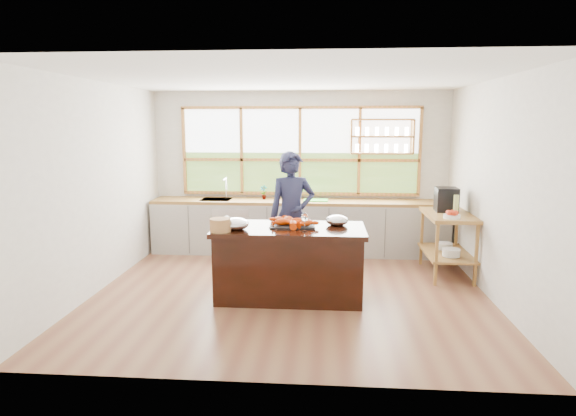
# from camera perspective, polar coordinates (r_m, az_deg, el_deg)

# --- Properties ---
(ground_plane) EXTENTS (5.00, 5.00, 0.00)m
(ground_plane) POSITION_cam_1_polar(r_m,az_deg,el_deg) (6.35, 0.31, -9.88)
(ground_plane) COLOR brown
(room_shell) EXTENTS (5.02, 4.52, 2.71)m
(room_shell) POSITION_cam_1_polar(r_m,az_deg,el_deg) (6.50, 0.86, 6.39)
(room_shell) COLOR silver
(room_shell) RESTS_ON ground_plane
(back_counter) EXTENTS (4.90, 0.63, 0.90)m
(back_counter) POSITION_cam_1_polar(r_m,az_deg,el_deg) (8.10, 1.15, -2.19)
(back_counter) COLOR #ADA9A3
(back_counter) RESTS_ON ground_plane
(right_shelf_unit) EXTENTS (0.62, 1.10, 0.90)m
(right_shelf_unit) POSITION_cam_1_polar(r_m,az_deg,el_deg) (7.24, 18.41, -2.93)
(right_shelf_unit) COLOR #A06B31
(right_shelf_unit) RESTS_ON ground_plane
(island) EXTENTS (1.85, 0.90, 0.90)m
(island) POSITION_cam_1_polar(r_m,az_deg,el_deg) (6.02, 0.17, -6.46)
(island) COLOR black
(island) RESTS_ON ground_plane
(cook) EXTENTS (0.74, 0.58, 1.78)m
(cook) POSITION_cam_1_polar(r_m,az_deg,el_deg) (6.76, 0.48, -0.85)
(cook) COLOR #1D1F3C
(cook) RESTS_ON ground_plane
(potted_plant) EXTENTS (0.15, 0.12, 0.24)m
(potted_plant) POSITION_cam_1_polar(r_m,az_deg,el_deg) (8.11, -2.90, 1.89)
(potted_plant) COLOR slate
(potted_plant) RESTS_ON back_counter
(cutting_board) EXTENTS (0.41, 0.31, 0.01)m
(cutting_board) POSITION_cam_1_polar(r_m,az_deg,el_deg) (8.00, 3.31, 0.95)
(cutting_board) COLOR green
(cutting_board) RESTS_ON back_counter
(espresso_machine) EXTENTS (0.32, 0.34, 0.35)m
(espresso_machine) POSITION_cam_1_polar(r_m,az_deg,el_deg) (7.34, 18.26, 0.96)
(espresso_machine) COLOR black
(espresso_machine) RESTS_ON right_shelf_unit
(wine_bottle) EXTENTS (0.08, 0.08, 0.29)m
(wine_bottle) POSITION_cam_1_polar(r_m,az_deg,el_deg) (7.03, 19.29, 0.30)
(wine_bottle) COLOR #ACBA62
(wine_bottle) RESTS_ON right_shelf_unit
(fruit_bowl) EXTENTS (0.23, 0.23, 0.11)m
(fruit_bowl) POSITION_cam_1_polar(r_m,az_deg,el_deg) (6.83, 18.86, -0.80)
(fruit_bowl) COLOR silver
(fruit_bowl) RESTS_ON right_shelf_unit
(slate_board) EXTENTS (0.58, 0.44, 0.02)m
(slate_board) POSITION_cam_1_polar(r_m,az_deg,el_deg) (5.99, 0.51, -2.07)
(slate_board) COLOR black
(slate_board) RESTS_ON island
(lobster_pile) EXTENTS (0.55, 0.48, 0.08)m
(lobster_pile) POSITION_cam_1_polar(r_m,az_deg,el_deg) (5.97, 0.42, -1.63)
(lobster_pile) COLOR #CD3202
(lobster_pile) RESTS_ON slate_board
(mixing_bowl_left) EXTENTS (0.32, 0.32, 0.15)m
(mixing_bowl_left) POSITION_cam_1_polar(r_m,az_deg,el_deg) (5.82, -6.22, -1.90)
(mixing_bowl_left) COLOR silver
(mixing_bowl_left) RESTS_ON island
(mixing_bowl_right) EXTENTS (0.28, 0.28, 0.14)m
(mixing_bowl_right) POSITION_cam_1_polar(r_m,az_deg,el_deg) (6.07, 5.83, -1.47)
(mixing_bowl_right) COLOR silver
(mixing_bowl_right) RESTS_ON island
(wine_glass) EXTENTS (0.08, 0.08, 0.22)m
(wine_glass) POSITION_cam_1_polar(r_m,az_deg,el_deg) (5.67, 2.00, -1.19)
(wine_glass) COLOR white
(wine_glass) RESTS_ON island
(wicker_basket) EXTENTS (0.24, 0.24, 0.16)m
(wicker_basket) POSITION_cam_1_polar(r_m,az_deg,el_deg) (5.72, -8.04, -2.02)
(wicker_basket) COLOR #B68748
(wicker_basket) RESTS_ON island
(parchment_roll) EXTENTS (0.13, 0.31, 0.08)m
(parchment_roll) POSITION_cam_1_polar(r_m,az_deg,el_deg) (6.17, -7.32, -1.50)
(parchment_roll) COLOR white
(parchment_roll) RESTS_ON island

